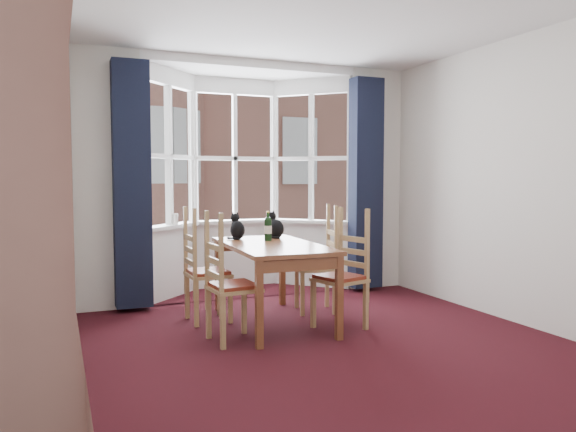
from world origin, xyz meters
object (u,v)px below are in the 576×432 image
candle_tall (176,219)px  chair_right_near (347,278)px  dining_table (272,253)px  wine_bottle (268,228)px  chair_left_far (199,275)px  cat_left (237,228)px  chair_right_far (324,267)px  cat_right (275,227)px  chair_left_near (224,289)px

candle_tall → chair_right_near: bearing=-58.0°
dining_table → wine_bottle: size_ratio=5.28×
chair_left_far → cat_left: cat_left is taller
chair_right_far → cat_left: 1.01m
cat_right → wine_bottle: size_ratio=1.00×
chair_left_near → candle_tall: size_ratio=7.15×
cat_left → chair_right_near: bearing=-49.9°
dining_table → cat_left: size_ratio=5.52×
chair_left_far → chair_left_near: bearing=-87.6°
chair_right_far → chair_right_near: bearing=-97.2°
chair_left_far → candle_tall: candle_tall is taller
cat_left → candle_tall: size_ratio=2.24×
chair_right_far → candle_tall: 1.91m
cat_left → cat_right: size_ratio=0.96×
chair_right_far → cat_right: cat_right is taller
chair_left_near → candle_tall: candle_tall is taller
chair_left_near → wine_bottle: bearing=46.5°
chair_left_far → cat_left: bearing=24.2°
chair_right_far → cat_left: bearing=162.9°
dining_table → chair_left_near: size_ratio=1.73×
dining_table → chair_right_near: chair_right_near is taller
chair_left_near → cat_right: bearing=47.8°
cat_left → candle_tall: 1.13m
chair_right_near → cat_left: size_ratio=3.20×
chair_left_far → chair_right_near: (1.25, -0.73, 0.00)m
chair_left_near → dining_table: bearing=35.4°
cat_left → cat_right: bearing=-8.8°
chair_right_far → wine_bottle: wine_bottle is taller
chair_right_far → chair_left_near: bearing=-151.4°
chair_right_far → cat_right: bearing=156.3°
wine_bottle → chair_right_near: bearing=-50.5°
chair_right_far → wine_bottle: size_ratio=3.06×
wine_bottle → candle_tall: (-0.68, 1.31, 0.02)m
wine_bottle → candle_tall: bearing=117.6°
chair_right_near → chair_left_near: bearing=-178.1°
chair_right_near → candle_tall: bearing=122.0°
chair_right_near → wine_bottle: size_ratio=3.06×
chair_left_near → chair_right_near: (1.22, 0.04, 0.00)m
dining_table → candle_tall: (-0.63, 1.58, 0.23)m
cat_right → chair_right_near: bearing=-66.2°
chair_left_near → chair_right_near: bearing=1.9°
candle_tall → dining_table: bearing=-68.3°
chair_left_far → wine_bottle: wine_bottle is taller
dining_table → chair_right_far: bearing=21.7°
chair_left_near → chair_left_far: same height
chair_left_far → chair_right_far: 1.34m
cat_left → wine_bottle: wine_bottle is taller
chair_right_near → cat_right: cat_right is taller
dining_table → cat_right: size_ratio=5.28×
dining_table → chair_left_far: size_ratio=1.73×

